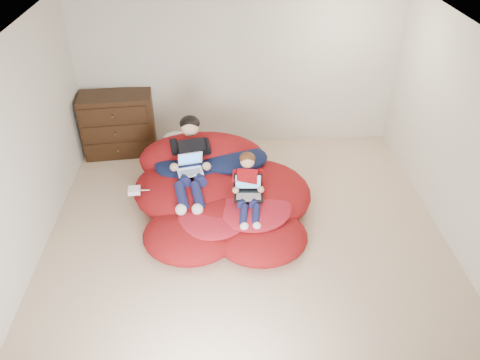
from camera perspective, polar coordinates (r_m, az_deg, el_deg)
The scene contains 9 objects.
room_shell at distance 5.82m, azimuth 0.80°, elevation -5.42°, with size 5.10×5.10×2.77m.
dresser at distance 7.67m, azimuth -14.59°, elevation 6.60°, with size 1.16×0.68×0.99m.
beanbag_pile at distance 6.29m, azimuth -2.65°, elevation -1.53°, with size 2.42×2.31×0.88m.
cream_pillow at distance 6.79m, azimuth -7.74°, elevation 4.82°, with size 0.41×0.26×0.26m, color beige.
older_boy at distance 6.20m, azimuth -6.09°, elevation 2.76°, with size 0.44×1.26×0.80m.
younger_boy at distance 5.82m, azimuth 1.01°, elevation -0.62°, with size 0.30×0.88×0.63m.
laptop_white at distance 6.15m, azimuth -6.09°, elevation 1.71°, with size 0.36×0.37×0.23m.
laptop_black at distance 5.82m, azimuth 1.02°, elevation -1.20°, with size 0.37×0.29×0.26m.
power_adapter at distance 6.19m, azimuth -12.77°, elevation -1.25°, with size 0.15×0.15×0.06m, color white.
Camera 1 is at (-0.29, -4.44, 3.96)m, focal length 35.00 mm.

